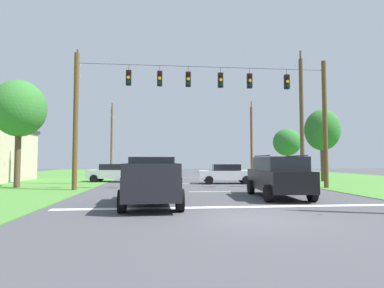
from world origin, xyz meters
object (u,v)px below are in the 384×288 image
(utility_pole_mid_left, at_px, (76,117))
(tree_roadside_left, at_px, (287,142))
(tree_roadside_far_right, at_px, (19,109))
(suv_black, at_px, (278,176))
(utility_pole_far_left, at_px, (112,138))
(utility_pole_mid_right, at_px, (302,118))
(pickup_truck, at_px, (151,181))
(overhead_signal_span, at_px, (206,112))
(distant_car_oncoming, at_px, (114,173))
(utility_pole_far_right, at_px, (252,138))
(distant_car_crossing_white, at_px, (226,173))
(tree_roadside_right, at_px, (322,130))

(utility_pole_mid_left, xyz_separation_m, tree_roadside_left, (21.25, 10.36, -1.23))
(tree_roadside_far_right, bearing_deg, utility_pole_mid_left, 46.85)
(suv_black, distance_m, utility_pole_far_left, 28.69)
(utility_pole_mid_right, bearing_deg, pickup_truck, -135.62)
(overhead_signal_span, relative_size, utility_pole_far_left, 1.76)
(utility_pole_far_left, bearing_deg, overhead_signal_span, -66.25)
(distant_car_oncoming, height_order, tree_roadside_far_right, tree_roadside_far_right)
(tree_roadside_far_right, bearing_deg, tree_roadside_left, 29.10)
(distant_car_oncoming, height_order, utility_pole_mid_left, utility_pole_mid_left)
(utility_pole_far_right, xyz_separation_m, utility_pole_mid_left, (-18.72, -16.17, 0.37))
(utility_pole_far_left, relative_size, tree_roadside_far_right, 1.29)
(overhead_signal_span, distance_m, suv_black, 6.73)
(overhead_signal_span, relative_size, tree_roadside_far_right, 2.28)
(suv_black, bearing_deg, tree_roadside_left, 66.13)
(pickup_truck, distance_m, utility_pole_mid_left, 13.79)
(distant_car_crossing_white, xyz_separation_m, utility_pole_mid_left, (-11.70, 0.46, 4.39))
(utility_pole_mid_right, xyz_separation_m, utility_pole_far_left, (-18.21, 15.60, -0.67))
(suv_black, distance_m, distant_car_oncoming, 15.55)
(utility_pole_mid_left, bearing_deg, utility_pole_far_right, 40.82)
(overhead_signal_span, relative_size, utility_pole_far_right, 1.65)
(tree_roadside_left, bearing_deg, overhead_signal_span, -127.42)
(utility_pole_mid_right, relative_size, utility_pole_far_right, 1.13)
(distant_car_crossing_white, height_order, tree_roadside_left, tree_roadside_left)
(pickup_truck, relative_size, utility_pole_far_left, 0.59)
(utility_pole_mid_left, height_order, tree_roadside_left, utility_pole_mid_left)
(suv_black, height_order, utility_pole_mid_left, utility_pole_mid_left)
(distant_car_crossing_white, xyz_separation_m, distant_car_oncoming, (-9.12, 2.76, 0.00))
(pickup_truck, distance_m, distant_car_oncoming, 14.34)
(suv_black, distance_m, tree_roadside_far_right, 17.14)
(overhead_signal_span, height_order, pickup_truck, overhead_signal_span)
(distant_car_oncoming, distance_m, tree_roadside_right, 18.37)
(utility_pole_far_left, distance_m, tree_roadside_far_right, 19.21)
(overhead_signal_span, bearing_deg, distant_car_crossing_white, 63.76)
(utility_pole_mid_left, bearing_deg, distant_car_crossing_white, -2.25)
(distant_car_crossing_white, bearing_deg, tree_roadside_right, 9.61)
(tree_roadside_left, bearing_deg, suv_black, -113.87)
(distant_car_crossing_white, relative_size, utility_pole_far_left, 0.48)
(tree_roadside_left, bearing_deg, distant_car_oncoming, -156.65)
(tree_roadside_right, bearing_deg, suv_black, -127.16)
(utility_pole_mid_right, height_order, tree_roadside_far_right, utility_pole_mid_right)
(pickup_truck, bearing_deg, utility_pole_far_right, 65.74)
(tree_roadside_left, bearing_deg, utility_pole_far_left, 165.28)
(distant_car_crossing_white, relative_size, utility_pole_far_right, 0.45)
(utility_pole_far_left, relative_size, tree_roadside_right, 1.48)
(pickup_truck, xyz_separation_m, utility_pole_mid_left, (-6.22, 11.56, 4.22))
(utility_pole_far_right, bearing_deg, distant_car_crossing_white, -112.90)
(utility_pole_far_right, relative_size, tree_roadside_far_right, 1.38)
(utility_pole_mid_left, xyz_separation_m, tree_roadside_far_right, (-2.87, -3.06, 0.06))
(distant_car_oncoming, xyz_separation_m, tree_roadside_left, (18.67, 8.06, 3.16))
(overhead_signal_span, height_order, suv_black, overhead_signal_span)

